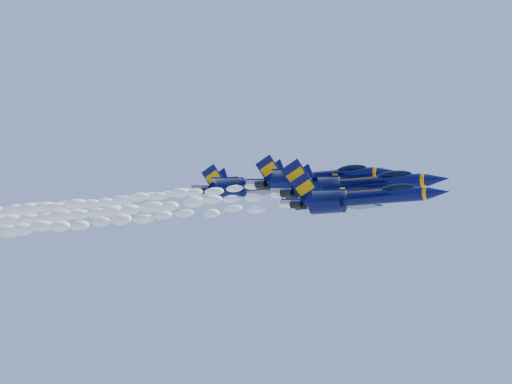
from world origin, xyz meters
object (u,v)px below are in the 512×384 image
at_px(jet_lead, 357,198).
at_px(jet_second, 351,186).
at_px(jet_third, 316,178).
at_px(jet_fourth, 253,185).

bearing_deg(jet_lead, jet_second, 113.15).
distance_m(jet_lead, jet_third, 19.28).
bearing_deg(jet_lead, jet_fourth, 134.95).
relative_size(jet_second, jet_fourth, 1.01).
distance_m(jet_second, jet_third, 10.35).
xyz_separation_m(jet_lead, jet_third, (-10.58, 15.13, 5.55)).
bearing_deg(jet_third, jet_fourth, 146.51).
bearing_deg(jet_second, jet_lead, -66.85).
distance_m(jet_third, jet_fourth, 16.06).
bearing_deg(jet_second, jet_third, 135.41).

